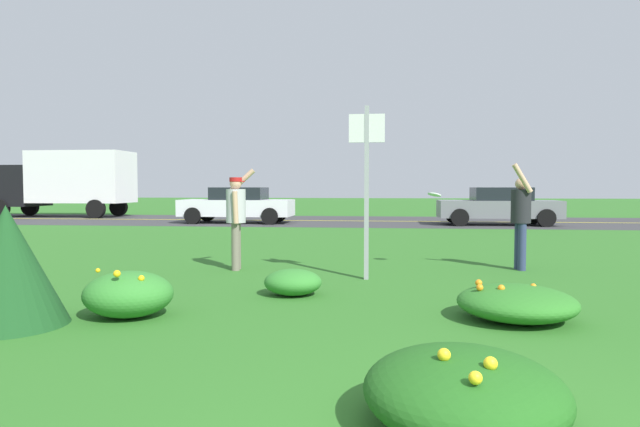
# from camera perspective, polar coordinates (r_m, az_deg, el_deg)

# --- Properties ---
(ground_plane) EXTENTS (120.00, 120.00, 0.00)m
(ground_plane) POSITION_cam_1_polar(r_m,az_deg,el_deg) (12.80, 10.51, -3.82)
(ground_plane) COLOR #2D6B23
(highway_strip) EXTENTS (120.00, 7.80, 0.01)m
(highway_strip) POSITION_cam_1_polar(r_m,az_deg,el_deg) (23.40, 8.77, -0.82)
(highway_strip) COLOR #38383A
(highway_strip) RESTS_ON ground
(highway_center_stripe) EXTENTS (120.00, 0.16, 0.00)m
(highway_center_stripe) POSITION_cam_1_polar(r_m,az_deg,el_deg) (23.40, 8.77, -0.81)
(highway_center_stripe) COLOR yellow
(highway_center_stripe) RESTS_ON ground
(daylily_clump_front_right) EXTENTS (1.22, 1.34, 0.52)m
(daylily_clump_front_right) POSITION_cam_1_polar(r_m,az_deg,el_deg) (3.56, 14.89, -17.52)
(daylily_clump_front_right) COLOR #1E5619
(daylily_clump_front_right) RESTS_ON ground
(daylily_clump_front_left) EXTENTS (1.00, 0.92, 0.58)m
(daylily_clump_front_left) POSITION_cam_1_polar(r_m,az_deg,el_deg) (6.54, -19.45, -7.97)
(daylily_clump_front_left) COLOR #337F2D
(daylily_clump_front_left) RESTS_ON ground
(daylily_clump_mid_left) EXTENTS (1.29, 1.26, 0.42)m
(daylily_clump_mid_left) POSITION_cam_1_polar(r_m,az_deg,el_deg) (6.42, 19.93, -8.79)
(daylily_clump_mid_left) COLOR #2D7526
(daylily_clump_mid_left) RESTS_ON ground
(daylily_clump_near_camera) EXTENTS (0.78, 0.76, 0.35)m
(daylily_clump_near_camera) POSITION_cam_1_polar(r_m,az_deg,el_deg) (7.41, -2.87, -7.20)
(daylily_clump_near_camera) COLOR #337F2D
(daylily_clump_near_camera) RESTS_ON ground
(sign_post_near_path) EXTENTS (0.56, 0.10, 2.73)m
(sign_post_near_path) POSITION_cam_1_polar(r_m,az_deg,el_deg) (8.58, 4.92, 4.03)
(sign_post_near_path) COLOR #93969B
(sign_post_near_path) RESTS_ON ground
(evergreen_shrub_side) EXTENTS (1.21, 1.21, 1.27)m
(evergreen_shrub_side) POSITION_cam_1_polar(r_m,az_deg,el_deg) (6.60, -29.98, -4.76)
(evergreen_shrub_side) COLOR #19471E
(evergreen_shrub_side) RESTS_ON ground
(person_thrower_red_cap_gray_shirt) EXTENTS (0.48, 0.52, 1.79)m
(person_thrower_red_cap_gray_shirt) POSITION_cam_1_polar(r_m,az_deg,el_deg) (9.66, -8.78, 0.02)
(person_thrower_red_cap_gray_shirt) COLOR #B2B2B7
(person_thrower_red_cap_gray_shirt) RESTS_ON ground
(person_catcher_dark_shirt) EXTENTS (0.39, 0.51, 1.87)m
(person_catcher_dark_shirt) POSITION_cam_1_polar(r_m,az_deg,el_deg) (10.18, 20.30, -0.10)
(person_catcher_dark_shirt) COLOR #232328
(person_catcher_dark_shirt) RESTS_ON ground
(frisbee_white) EXTENTS (0.25, 0.24, 0.12)m
(frisbee_white) POSITION_cam_1_polar(r_m,az_deg,el_deg) (10.01, 11.91, 1.95)
(frisbee_white) COLOR white
(car_gray_center_left) EXTENTS (4.50, 2.00, 1.45)m
(car_gray_center_left) POSITION_cam_1_polar(r_m,az_deg,el_deg) (22.04, 18.21, 0.77)
(car_gray_center_left) COLOR slate
(car_gray_center_left) RESTS_ON ground
(car_white_center_right) EXTENTS (4.50, 2.00, 1.45)m
(car_white_center_right) POSITION_cam_1_polar(r_m,az_deg,el_deg) (22.39, -8.64, 0.91)
(car_white_center_right) COLOR silver
(car_white_center_right) RESTS_ON ground
(box_truck_black) EXTENTS (6.70, 2.46, 3.20)m
(box_truck_black) POSITION_cam_1_polar(r_m,az_deg,el_deg) (29.54, -25.18, 3.19)
(box_truck_black) COLOR black
(box_truck_black) RESTS_ON ground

